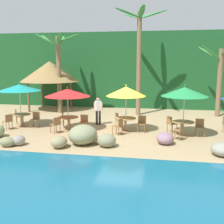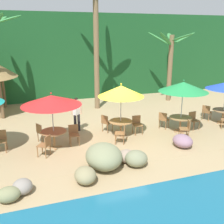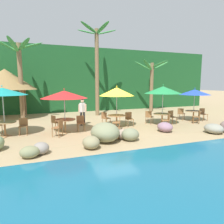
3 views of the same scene
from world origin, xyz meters
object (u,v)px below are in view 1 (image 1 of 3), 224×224
Objects in this scene: chair_green_inland at (171,123)px; chair_teal_seaward at (35,118)px; dining_table_teal at (21,116)px; chair_red_inland at (65,118)px; chair_red_seaward at (84,121)px; palm_tree_nearest at (58,58)px; dining_table_yellow at (126,120)px; waiter_in_white at (98,108)px; umbrella_red at (68,93)px; palm_tree_third at (220,69)px; chair_red_left at (56,124)px; palapa_hut at (50,71)px; umbrella_green at (185,92)px; dining_table_red at (68,119)px; chair_teal_inland at (18,116)px; umbrella_yellow at (126,91)px; palm_tree_second at (139,47)px; umbrella_teal at (19,88)px; chair_green_left at (179,130)px; chair_yellow_inland at (119,119)px; chair_yellow_seaward at (142,122)px; chair_yellow_left at (119,125)px; chair_teal_left at (8,121)px; chair_green_seaward at (200,126)px.

chair_teal_seaward is at bearing -178.80° from chair_green_inland.
dining_table_teal is 2.51m from chair_red_inland.
palm_tree_nearest is at bearing 122.77° from chair_red_seaward.
waiter_in_white is (-1.81, 1.29, 0.37)m from dining_table_yellow.
palm_tree_third is (8.75, 5.58, 1.12)m from umbrella_red.
dining_table_teal is 0.65× the size of waiter_in_white.
palapa_hut is at bearing 114.19° from chair_red_left.
umbrella_red is 5.73m from chair_green_inland.
dining_table_teal is 0.45× the size of umbrella_red.
umbrella_green is at bearing -3.26° from chair_teal_seaward.
palapa_hut reaches higher than chair_teal_seaward.
chair_green_inland is (5.49, 0.51, -0.10)m from dining_table_red.
chair_teal_inland and chair_red_seaward have the same top height.
palm_tree_second reaches higher than umbrella_yellow.
chair_green_inland is 9.74m from palm_tree_nearest.
umbrella_teal is at bearing 173.84° from dining_table_red.
palm_tree_second reaches higher than chair_teal_seaward.
palm_tree_third is at bearing 65.96° from chair_green_left.
umbrella_yellow is 1.86m from chair_yellow_inland.
waiter_in_white is at bearing 154.86° from chair_yellow_seaward.
umbrella_green is (6.53, -0.83, 1.73)m from chair_red_inland.
umbrella_yellow is 5.57m from palm_tree_second.
palm_tree_nearest reaches higher than umbrella_green.
palm_tree_nearest is at bearing 108.75° from chair_red_left.
palm_tree_second is at bearing 57.43° from umbrella_red.
palm_tree_third is at bearing 24.23° from dining_table_teal.
palapa_hut reaches higher than umbrella_yellow.
umbrella_green is (9.01, -0.43, 1.63)m from dining_table_teal.
chair_green_inland is 10.89m from palapa_hut.
chair_yellow_left is 0.34× the size of umbrella_green.
palm_tree_second reaches higher than chair_teal_left.
palapa_hut is (-3.05, 5.42, 2.44)m from chair_red_inland.
umbrella_teal is at bearing 173.84° from umbrella_red.
chair_green_seaward is (6.06, -0.01, 0.00)m from chair_red_seaward.
umbrella_teal is 12.85m from palm_tree_third.
palapa_hut is at bearing 103.81° from chair_teal_seaward.
umbrella_red is at bearing 180.00° from dining_table_red.
chair_yellow_inland is 2.91m from chair_green_inland.
palapa_hut is at bearing 133.77° from chair_yellow_left.
umbrella_teal reaches higher than chair_green_seaward.
umbrella_teal is 2.33× the size of dining_table_red.
chair_red_left is 11.45m from palm_tree_third.
umbrella_green is at bearing 7.04° from chair_yellow_left.
palm_tree_nearest is (-7.89, 4.59, 3.41)m from chair_green_inland.
chair_green_left is at bearing -9.07° from dining_table_red.
palm_tree_second is at bearing 87.09° from dining_table_yellow.
chair_red_seaward is (3.79, -0.26, -0.10)m from dining_table_teal.
chair_green_inland is at bearing 5.35° from umbrella_red.
palm_tree_third reaches higher than umbrella_teal.
umbrella_green is at bearing -33.14° from palapa_hut.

